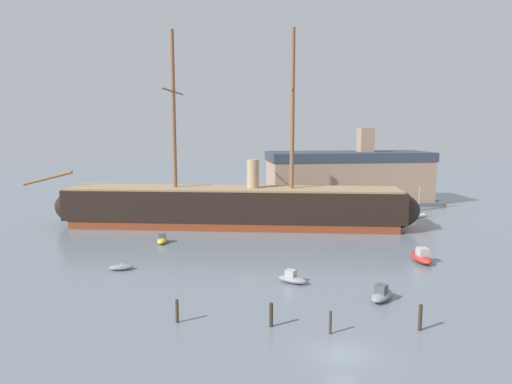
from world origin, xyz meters
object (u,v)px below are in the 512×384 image
Objects in this scene: motorboat_foreground_right at (382,294)px; dinghy_mid_left at (121,267)px; mooring_piling_nearest at (177,311)px; dinghy_distant_centre at (263,207)px; mooring_piling_left_pair at (420,317)px; dinghy_far_left at (102,221)px; mooring_piling_right_pair at (330,322)px; motorboat_near_centre at (292,278)px; dinghy_alongside_stern at (395,232)px; dockside_warehouse_right at (348,177)px; motorboat_alongside_bow at (162,240)px; sailboat_far_right at (417,215)px; mooring_piling_midwater at (271,315)px; tall_ship at (233,206)px; motorboat_mid_right at (421,257)px.

motorboat_foreground_right is 30.84m from dinghy_mid_left.
mooring_piling_nearest reaches higher than motorboat_foreground_right.
dinghy_distant_centre is 0.84× the size of mooring_piling_left_pair.
mooring_piling_right_pair is (28.49, -49.95, 0.75)m from dinghy_far_left.
motorboat_near_centre is 13.14m from mooring_piling_right_pair.
dockside_warehouse_right reaches higher than dinghy_alongside_stern.
motorboat_foreground_right is 35.62m from motorboat_alongside_bow.
mooring_piling_nearest is 72.68m from dockside_warehouse_right.
sailboat_far_right is at bearing -27.92° from dinghy_distant_centre.
mooring_piling_right_pair reaches higher than motorboat_near_centre.
motorboat_alongside_bow is at bearing -54.03° from dinghy_far_left.
mooring_piling_midwater is at bearing -127.94° from dinghy_alongside_stern.
tall_ship is at bearing -140.87° from dockside_warehouse_right.
mooring_piling_right_pair is (16.47, -33.39, 0.51)m from motorboat_alongside_bow.
dinghy_distant_centre is (3.62, 48.99, -0.30)m from motorboat_near_centre.
mooring_piling_nearest is (-20.25, -2.96, 0.48)m from motorboat_foreground_right.
motorboat_alongside_bow reaches higher than dinghy_alongside_stern.
sailboat_far_right is at bearing 44.68° from mooring_piling_nearest.
tall_ship is 19.04× the size of motorboat_near_centre.
mooring_piling_left_pair reaches higher than motorboat_near_centre.
sailboat_far_right is (47.41, 13.93, 0.02)m from motorboat_alongside_bow.
mooring_piling_midwater is (-4.73, 2.03, 0.07)m from mooring_piling_right_pair.
motorboat_near_centre is 1.61× the size of dinghy_far_left.
mooring_piling_right_pair is (12.93, -3.93, -0.06)m from mooring_piling_nearest.
tall_ship reaches higher than mooring_piling_midwater.
tall_ship is at bearing 56.40° from dinghy_mid_left.
dinghy_distant_centre is 21.63m from dockside_warehouse_right.
mooring_piling_midwater is (-22.34, -16.94, 0.38)m from motorboat_mid_right.
motorboat_foreground_right is at bearing -38.18° from motorboat_near_centre.
dinghy_far_left is at bearing 119.70° from mooring_piling_right_pair.
motorboat_mid_right is (38.00, -1.42, 0.35)m from dinghy_mid_left.
mooring_piling_right_pair is at bearing -92.79° from dinghy_distant_centre.
tall_ship is 15.78m from motorboat_alongside_bow.
mooring_piling_nearest is (3.55, -29.46, 0.57)m from motorboat_alongside_bow.
dinghy_distant_centre is at bearing 87.21° from mooring_piling_right_pair.
dinghy_alongside_stern is at bearing -18.44° from tall_ship.
sailboat_far_right reaches higher than dinghy_alongside_stern.
dinghy_alongside_stern is 32.25m from dockside_warehouse_right.
mooring_piling_midwater is at bearing -142.82° from motorboat_mid_right.
dockside_warehouse_right is (15.55, 66.99, 4.74)m from mooring_piling_left_pair.
dinghy_mid_left is 24.15m from mooring_piling_midwater.
dinghy_alongside_stern is at bearing -56.42° from dinghy_distant_centre.
mooring_piling_left_pair reaches higher than dinghy_mid_left.
mooring_piling_right_pair is (-7.33, -6.89, 0.42)m from motorboat_foreground_right.
motorboat_near_centre is at bearing -52.86° from dinghy_far_left.
dockside_warehouse_right is (23.98, 53.59, 5.38)m from motorboat_near_centre.
sailboat_far_right reaches higher than dinghy_mid_left.
mooring_piling_nearest is 8.41m from mooring_piling_midwater.
dinghy_far_left is 0.06× the size of dockside_warehouse_right.
sailboat_far_right is 2.87× the size of mooring_piling_midwater.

